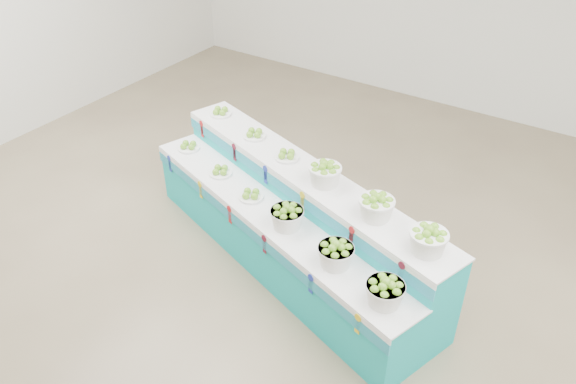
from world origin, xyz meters
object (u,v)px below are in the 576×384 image
at_px(plate_upper_mid, 254,133).
at_px(basket_upper_right, 428,240).
at_px(basket_lower_left, 287,217).
at_px(display_stand, 288,221).

relative_size(plate_upper_mid, basket_upper_right, 0.79).
bearing_deg(plate_upper_mid, basket_lower_left, -39.85).
bearing_deg(basket_upper_right, basket_lower_left, -178.33).
bearing_deg(basket_upper_right, plate_upper_mid, 161.70).
height_order(basket_lower_left, basket_upper_right, basket_upper_right).
bearing_deg(display_stand, basket_upper_right, 8.48).
distance_m(plate_upper_mid, basket_upper_right, 2.44).
bearing_deg(basket_upper_right, display_stand, 170.18).
relative_size(display_stand, basket_upper_right, 11.65).
bearing_deg(basket_lower_left, display_stand, 121.93).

